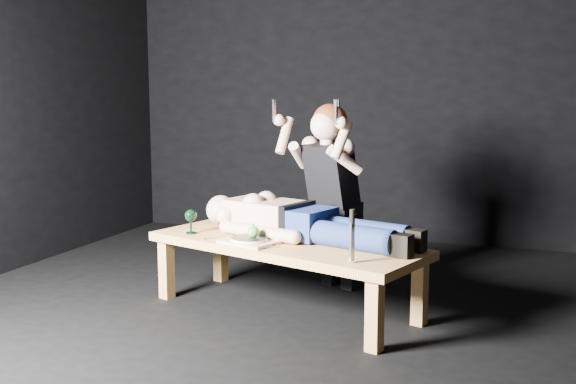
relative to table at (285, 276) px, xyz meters
The scene contains 13 objects.
ground 0.34m from the table, 46.70° to the right, with size 5.00×5.00×0.00m, color black.
back_wall 2.65m from the table, 85.69° to the left, with size 5.00×5.00×0.00m, color black.
table is the anchor object (origin of this frame).
lying_man 0.38m from the table, 50.62° to the left, with size 1.76×0.54×0.26m, color #D6A584, non-canonical shape.
kneeling_woman 0.78m from the table, 74.28° to the left, with size 0.71×0.79×1.33m, color black, non-canonical shape.
serving_tray 0.33m from the table, 141.28° to the right, with size 0.33×0.24×0.02m, color tan.
plate 0.34m from the table, 141.28° to the right, with size 0.22×0.22×0.02m, color white.
apple 0.36m from the table, 139.85° to the right, with size 0.07×0.07×0.07m, color green.
goblet 0.72m from the table, behind, with size 0.08×0.08×0.16m, color black, non-canonical shape.
fork_flat 0.51m from the table, behind, with size 0.02×0.19×0.01m, color #B2B2B7.
knife_flat 0.32m from the table, 99.76° to the right, with size 0.02×0.19×0.01m, color #B2B2B7.
spoon_flat 0.26m from the table, 109.05° to the right, with size 0.02×0.19×0.01m, color #B2B2B7.
carving_knife 0.76m from the table, 37.29° to the right, with size 0.04×0.04×0.29m, color #B2B2B7, non-canonical shape.
Camera 1 is at (1.24, -3.74, 1.37)m, focal length 42.69 mm.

